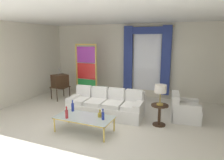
{
  "coord_description": "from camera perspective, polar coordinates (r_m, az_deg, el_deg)",
  "views": [
    {
      "loc": [
        2.5,
        -5.14,
        2.37
      ],
      "look_at": [
        0.0,
        0.9,
        1.05
      ],
      "focal_mm": 32.3,
      "sensor_mm": 36.0,
      "label": 1
    }
  ],
  "objects": [
    {
      "name": "bottle_amber_squat",
      "position": [
        5.26,
        -3.43,
        -9.72
      ],
      "size": [
        0.11,
        0.11,
        0.2
      ],
      "color": "gold",
      "rests_on": "coffee_table"
    },
    {
      "name": "couch_white_long",
      "position": [
        6.45,
        -1.63,
        -7.25
      ],
      "size": [
        2.38,
        1.05,
        0.86
      ],
      "color": "white",
      "rests_on": "ground"
    },
    {
      "name": "table_lamp_brass",
      "position": [
        5.64,
        13.59,
        -2.67
      ],
      "size": [
        0.32,
        0.32,
        0.57
      ],
      "color": "#B29338",
      "rests_on": "round_side_table"
    },
    {
      "name": "bottle_crystal_tall",
      "position": [
        5.07,
        -2.57,
        -9.97
      ],
      "size": [
        0.07,
        0.07,
        0.29
      ],
      "color": "navy",
      "rests_on": "coffee_table"
    },
    {
      "name": "peacock_figurine",
      "position": [
        8.05,
        -6.42,
        -4.16
      ],
      "size": [
        0.44,
        0.6,
        0.5
      ],
      "color": "beige",
      "rests_on": "ground"
    },
    {
      "name": "ceiling_slab",
      "position": [
        6.48,
        -0.36,
        17.18
      ],
      "size": [
        8.0,
        7.6,
        0.04
      ],
      "primitive_type": "cube",
      "color": "white"
    },
    {
      "name": "coffee_table",
      "position": [
        5.35,
        -7.88,
        -10.55
      ],
      "size": [
        1.49,
        0.72,
        0.41
      ],
      "color": "silver",
      "rests_on": "ground"
    },
    {
      "name": "wall_left",
      "position": [
        8.47,
        -24.47,
        4.5
      ],
      "size": [
        0.12,
        7.0,
        3.0
      ],
      "primitive_type": "cube",
      "color": "silver",
      "rests_on": "ground"
    },
    {
      "name": "wall_rear",
      "position": [
        8.62,
        5.53,
        5.57
      ],
      "size": [
        8.0,
        0.12,
        3.0
      ],
      "primitive_type": "cube",
      "color": "silver",
      "rests_on": "ground"
    },
    {
      "name": "armchair_white",
      "position": [
        6.44,
        19.58,
        -8.13
      ],
      "size": [
        0.91,
        0.9,
        0.8
      ],
      "color": "white",
      "rests_on": "ground"
    },
    {
      "name": "curtained_window",
      "position": [
        8.26,
        9.77,
        6.89
      ],
      "size": [
        2.0,
        0.17,
        2.7
      ],
      "color": "white",
      "rests_on": "ground"
    },
    {
      "name": "bottle_ruby_flask",
      "position": [
        5.74,
        -11.07,
        -7.41
      ],
      "size": [
        0.07,
        0.07,
        0.32
      ],
      "color": "navy",
      "rests_on": "coffee_table"
    },
    {
      "name": "ground_plane",
      "position": [
        6.19,
        -3.26,
        -11.12
      ],
      "size": [
        16.0,
        16.0,
        0.0
      ],
      "primitive_type": "plane",
      "color": "silver"
    },
    {
      "name": "bottle_blue_decanter",
      "position": [
        5.27,
        -12.71,
        -9.24
      ],
      "size": [
        0.07,
        0.07,
        0.31
      ],
      "color": "maroon",
      "rests_on": "coffee_table"
    },
    {
      "name": "vintage_tv",
      "position": [
        8.29,
        -14.55,
        -0.37
      ],
      "size": [
        0.71,
        0.75,
        1.35
      ],
      "color": "#382314",
      "rests_on": "ground"
    },
    {
      "name": "stained_glass_divider",
      "position": [
        8.29,
        -7.29,
        2.21
      ],
      "size": [
        0.95,
        0.05,
        2.2
      ],
      "color": "gold",
      "rests_on": "ground"
    },
    {
      "name": "round_side_table",
      "position": [
        5.84,
        13.28,
        -9.1
      ],
      "size": [
        0.48,
        0.48,
        0.59
      ],
      "color": "#382314",
      "rests_on": "ground"
    }
  ]
}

